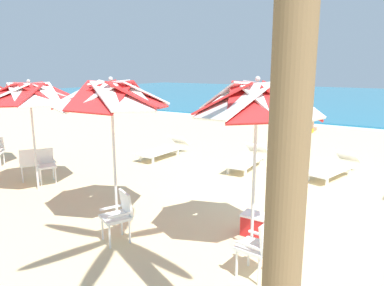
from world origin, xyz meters
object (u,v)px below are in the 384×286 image
Objects in this scene: plastic_chair_4 at (29,162)px; beach_umbrella_2 at (30,94)px; plastic_chair_0 at (259,245)px; sun_lounger_2 at (248,159)px; cooler_box at (256,225)px; sun_lounger_3 at (164,149)px; beachgoer_seated at (311,126)px; sun_lounger_1 at (333,167)px; beach_umbrella_1 at (111,96)px; plastic_chair_3 at (46,163)px; beach_umbrella_0 at (257,102)px; plastic_chair_1 at (291,207)px; plastic_chair_2 at (119,213)px.

beach_umbrella_2 is at bearing -21.09° from plastic_chair_4.
plastic_chair_0 is 5.68m from sun_lounger_2.
beach_umbrella_2 reaches higher than cooler_box.
cooler_box is (1.93, -3.94, -0.08)m from sun_lounger_2.
sun_lounger_2 is at bearing 6.50° from sun_lounger_3.
beachgoer_seated is at bearing 100.04° from cooler_box.
sun_lounger_1 is at bearing 91.27° from plastic_chair_0.
sun_lounger_3 is at bearing 69.92° from plastic_chair_4.
beach_umbrella_1 is (-3.00, 0.25, 1.92)m from plastic_chair_0.
plastic_chair_3 is at bearing 170.45° from plastic_chair_0.
cooler_box is at bearing 2.82° from plastic_chair_4.
sun_lounger_2 is at bearing 44.61° from plastic_chair_4.
beach_umbrella_0 is 1.01× the size of beach_umbrella_1.
plastic_chair_1 is 6.76m from plastic_chair_4.
beach_umbrella_1 is 2.99× the size of beachgoer_seated.
beachgoer_seated reaches higher than plastic_chair_0.
plastic_chair_0 is 5.57m from sun_lounger_1.
plastic_chair_3 is 3.86m from sun_lounger_3.
beach_umbrella_1 reaches higher than plastic_chair_4.
plastic_chair_1 and plastic_chair_3 have the same top height.
plastic_chair_3 is at bearing -133.40° from sun_lounger_2.
beach_umbrella_0 is 2.16m from plastic_chair_1.
plastic_chair_0 is at bearing -5.37° from beach_umbrella_2.
plastic_chair_3 is 0.40× the size of sun_lounger_3.
plastic_chair_1 is at bearing 6.22° from plastic_chair_4.
plastic_chair_1 is at bearing -55.57° from sun_lounger_2.
sun_lounger_3 is at bearing 148.89° from plastic_chair_1.
plastic_chair_0 is at bearing 6.16° from plastic_chair_2.
plastic_chair_0 is 0.40× the size of sun_lounger_2.
sun_lounger_2 is 7.10m from beachgoer_seated.
sun_lounger_1 is 1.03× the size of sun_lounger_3.
plastic_chair_3 is 5.59m from sun_lounger_2.
plastic_chair_4 reaches higher than sun_lounger_1.
plastic_chair_3 is at bearing -108.88° from beachgoer_seated.
plastic_chair_0 and plastic_chair_2 have the same top height.
plastic_chair_1 is 0.70m from cooler_box.
beach_umbrella_0 is 3.24× the size of plastic_chair_3.
plastic_chair_0 is at bearing -9.55° from plastic_chair_3.
plastic_chair_1 reaches higher than sun_lounger_2.
plastic_chair_2 is at bearing -141.85° from plastic_chair_1.
beach_umbrella_1 is at bearing -9.39° from plastic_chair_4.
sun_lounger_2 reaches higher than cooler_box.
beach_umbrella_2 reaches higher than beachgoer_seated.
sun_lounger_3 is at bearing 75.47° from plastic_chair_3.
sun_lounger_2 is (-2.06, 4.44, -2.14)m from beach_umbrella_0.
beach_umbrella_1 is (-2.95, -1.35, 1.92)m from plastic_chair_1.
plastic_chair_3 is 1.73× the size of cooler_box.
plastic_chair_2 and plastic_chair_3 have the same top height.
beach_umbrella_2 is 7.94m from sun_lounger_1.
plastic_chair_1 is 1.00× the size of plastic_chair_4.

